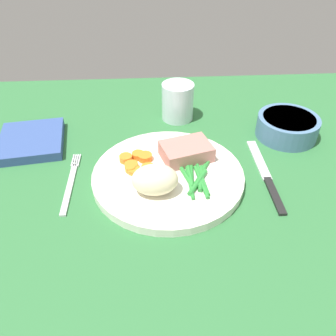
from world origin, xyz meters
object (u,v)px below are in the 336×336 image
object	(u,v)px
dinner_plate	(168,176)
meat_portion	(186,151)
napkin	(31,141)
fork	(71,183)
knife	(266,176)
salad_bowl	(287,125)
water_glass	(178,104)

from	to	relation	value
dinner_plate	meat_portion	xyz separation A→B (cm)	(3.59, 4.19, 2.20)
napkin	meat_portion	bearing A→B (deg)	-15.25
fork	napkin	xyz separation A→B (cm)	(-9.65, 12.72, 0.74)
meat_portion	fork	size ratio (longest dim) A/B	0.53
knife	salad_bowl	distance (cm)	15.34
dinner_plate	fork	distance (cm)	17.13
knife	water_glass	world-z (taller)	water_glass
dinner_plate	water_glass	distance (cm)	21.86
fork	water_glass	world-z (taller)	water_glass
knife	salad_bowl	bearing A→B (deg)	59.62
meat_portion	knife	xyz separation A→B (cm)	(14.00, -4.47, -2.80)
knife	water_glass	size ratio (longest dim) A/B	2.53
meat_portion	napkin	world-z (taller)	meat_portion
water_glass	salad_bowl	xyz separation A→B (cm)	(22.02, -8.74, -0.98)
knife	meat_portion	bearing A→B (deg)	163.13
dinner_plate	meat_portion	size ratio (longest dim) A/B	3.01
dinner_plate	water_glass	size ratio (longest dim) A/B	3.27
knife	napkin	size ratio (longest dim) A/B	1.54
meat_portion	fork	bearing A→B (deg)	-167.89
dinner_plate	salad_bowl	xyz separation A→B (cm)	(25.45, 12.68, 1.67)
meat_portion	knife	size ratio (longest dim) A/B	0.43
dinner_plate	salad_bowl	distance (cm)	28.49
dinner_plate	salad_bowl	bearing A→B (deg)	26.49
meat_portion	water_glass	size ratio (longest dim) A/B	1.09
water_glass	salad_bowl	world-z (taller)	water_glass
meat_portion	fork	distance (cm)	21.36
dinner_plate	salad_bowl	world-z (taller)	salad_bowl
meat_portion	napkin	bearing A→B (deg)	164.75
meat_portion	water_glass	bearing A→B (deg)	90.51
meat_portion	dinner_plate	bearing A→B (deg)	-130.60
water_glass	napkin	distance (cm)	31.60
water_glass	salad_bowl	distance (cm)	23.71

